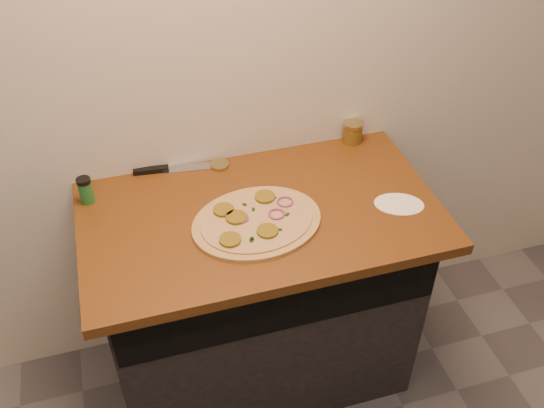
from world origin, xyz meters
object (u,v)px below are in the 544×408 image
object	(u,v)px
salsa_jar	(352,132)
spice_shaker	(86,190)
chefs_knife	(172,169)
pizza	(256,221)

from	to	relation	value
salsa_jar	spice_shaker	world-z (taller)	spice_shaker
chefs_knife	spice_shaker	xyz separation A→B (m)	(-0.30, -0.10, 0.04)
chefs_knife	pizza	bearing A→B (deg)	-59.43
pizza	chefs_knife	world-z (taller)	pizza
salsa_jar	chefs_knife	bearing A→B (deg)	179.16
spice_shaker	chefs_knife	bearing A→B (deg)	17.65
pizza	salsa_jar	world-z (taller)	salsa_jar
spice_shaker	salsa_jar	bearing A→B (deg)	4.92
spice_shaker	pizza	bearing A→B (deg)	-27.57
chefs_knife	spice_shaker	size ratio (longest dim) A/B	3.53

